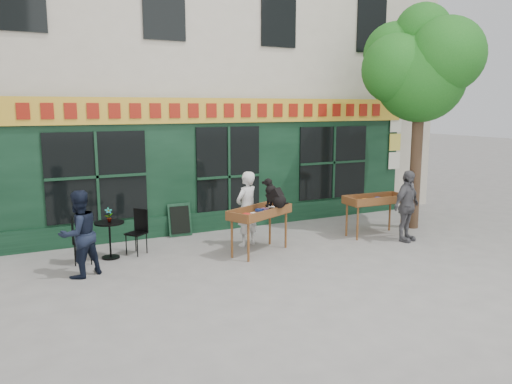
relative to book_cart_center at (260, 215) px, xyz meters
The scene contains 14 objects.
ground 0.87m from the book_cart_center, 16.98° to the right, with size 80.00×80.00×0.00m, color slate.
building 7.21m from the book_cart_center, 87.44° to the left, with size 14.00×7.26×10.00m.
street_tree 5.66m from the book_cart_center, ahead, with size 3.05×2.90×5.60m.
book_cart_center is the anchor object (origin of this frame).
dog 0.59m from the book_cart_center, ahead, with size 0.34×0.60×0.60m, color black, non-canonical shape.
woman 0.65m from the book_cart_center, 90.00° to the left, with size 0.61×0.40×1.68m, color silver.
book_cart_right 3.16m from the book_cart_center, ahead, with size 1.52×0.68×0.99m.
man_right 3.52m from the book_cart_center, 11.31° to the right, with size 0.97×0.40×1.66m, color #515055.
bistro_table 3.12m from the book_cart_center, 160.87° to the left, with size 0.60×0.60×0.76m.
bistro_chair_left 3.70m from the book_cart_center, 165.38° to the left, with size 0.42×0.41×0.95m.
bistro_chair_right 2.59m from the book_cart_center, 154.15° to the left, with size 0.51×0.51×0.95m.
potted_plant 3.11m from the book_cart_center, 160.87° to the left, with size 0.16×0.11×0.30m, color gray.
man_left 3.64m from the book_cart_center, behind, with size 0.78×0.61×1.61m, color black.
chalkboard 2.41m from the book_cart_center, 117.20° to the left, with size 0.57×0.22×0.79m.
Camera 1 is at (-4.98, -9.11, 3.08)m, focal length 35.00 mm.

